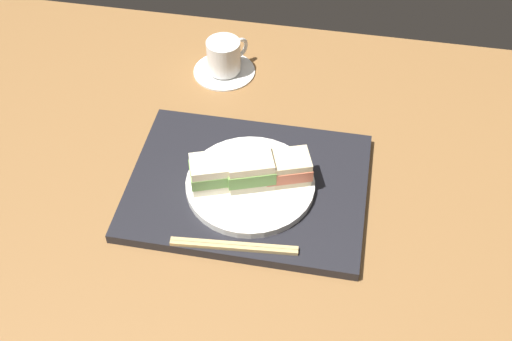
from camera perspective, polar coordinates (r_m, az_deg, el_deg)
The scene contains 8 objects.
ground_plane at distance 112.27cm, azimuth -1.16°, elevation -2.50°, with size 140.00×100.00×3.00cm, color brown.
serving_tray at distance 110.93cm, azimuth -0.73°, elevation -1.38°, with size 40.26×30.56×1.84cm, color black.
sandwich_plate at distance 109.25cm, azimuth -0.48°, elevation -1.12°, with size 21.79×21.79×1.34cm, color silver.
sandwich_near at distance 106.51cm, azimuth -3.77°, elevation -0.21°, with size 9.01×7.50×5.39cm.
sandwich_middle at distance 106.67cm, azimuth -0.49°, elevation 0.11°, with size 9.19×7.71×5.62cm.
sandwich_far at distance 107.58cm, azimuth 2.77°, elevation 0.24°, with size 9.05×7.61×4.77cm.
chopsticks_pair at distance 101.53cm, azimuth -1.96°, elevation -6.67°, with size 20.14×3.09×0.70cm.
coffee_cup at distance 133.08cm, azimuth -2.81°, elevation 9.77°, with size 12.65×12.65×7.47cm.
Camera 1 is at (15.32, -70.70, 84.35)cm, focal length 45.37 mm.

